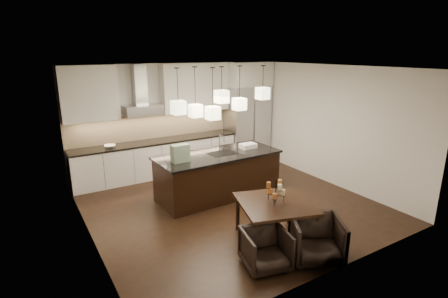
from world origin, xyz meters
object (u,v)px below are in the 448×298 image
island_body (218,176)px  dining_table (274,221)px  armchair_left (266,249)px  armchair_right (316,239)px  refrigerator (247,124)px

island_body → dining_table: size_ratio=2.26×
island_body → armchair_left: (-0.76, -2.67, -0.16)m
dining_table → armchair_right: (0.18, -0.78, -0.00)m
refrigerator → armchair_right: 5.25m
refrigerator → island_body: (-2.06, -1.87, -0.61)m
dining_table → armchair_right: bearing=-59.9°
armchair_left → armchair_right: (0.78, -0.24, 0.05)m
refrigerator → dining_table: 4.63m
armchair_left → armchair_right: size_ratio=0.87×
island_body → dining_table: 2.14m
armchair_left → armchair_right: armchair_right is taller
refrigerator → armchair_right: (-2.04, -4.78, -0.73)m
armchair_right → island_body: bearing=121.2°
dining_table → armchair_left: (-0.60, -0.54, -0.05)m
armchair_left → armchair_right: 0.82m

